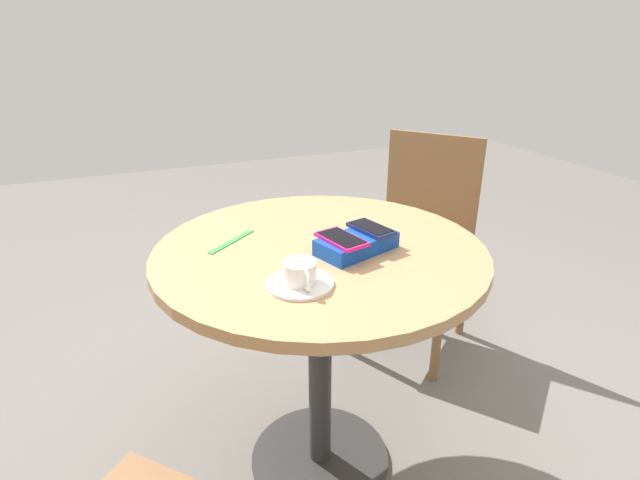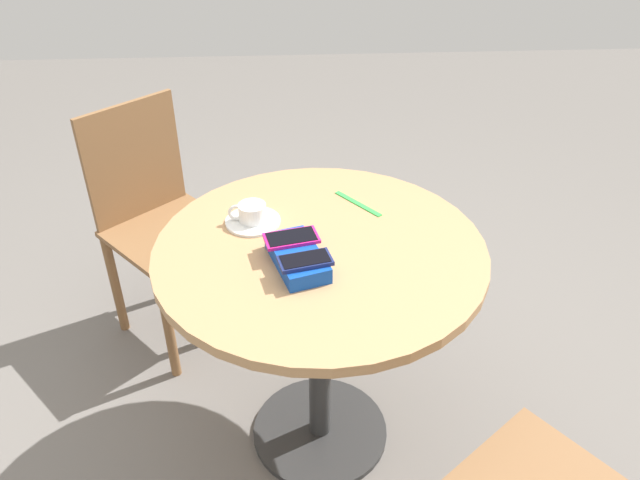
{
  "view_description": "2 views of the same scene",
  "coord_description": "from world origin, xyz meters",
  "px_view_note": "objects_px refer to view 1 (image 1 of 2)",
  "views": [
    {
      "loc": [
        0.48,
        1.13,
        1.31
      ],
      "look_at": [
        0.0,
        0.0,
        0.79
      ],
      "focal_mm": 28.0,
      "sensor_mm": 36.0,
      "label": 1
    },
    {
      "loc": [
        -1.37,
        0.08,
        1.73
      ],
      "look_at": [
        0.0,
        0.0,
        0.79
      ],
      "focal_mm": 35.0,
      "sensor_mm": 36.0,
      "label": 2
    }
  ],
  "objects_px": {
    "round_table": "(320,295)",
    "phone_box": "(357,244)",
    "saucer": "(300,284)",
    "coffee_cup": "(300,272)",
    "phone_navy": "(371,229)",
    "chair_near_window": "(418,240)",
    "phone_magenta": "(341,239)",
    "lanyard_strap": "(232,242)"
  },
  "relations": [
    {
      "from": "round_table",
      "to": "saucer",
      "type": "relative_size",
      "value": 5.73
    },
    {
      "from": "phone_navy",
      "to": "coffee_cup",
      "type": "distance_m",
      "value": 0.3
    },
    {
      "from": "saucer",
      "to": "chair_near_window",
      "type": "xyz_separation_m",
      "value": [
        -0.8,
        -0.7,
        -0.3
      ]
    },
    {
      "from": "round_table",
      "to": "coffee_cup",
      "type": "xyz_separation_m",
      "value": [
        0.13,
        0.19,
        0.18
      ]
    },
    {
      "from": "round_table",
      "to": "lanyard_strap",
      "type": "bearing_deg",
      "value": -30.62
    },
    {
      "from": "phone_box",
      "to": "coffee_cup",
      "type": "bearing_deg",
      "value": 30.86
    },
    {
      "from": "phone_navy",
      "to": "saucer",
      "type": "xyz_separation_m",
      "value": [
        0.26,
        0.14,
        -0.05
      ]
    },
    {
      "from": "phone_magenta",
      "to": "saucer",
      "type": "height_order",
      "value": "phone_magenta"
    },
    {
      "from": "saucer",
      "to": "round_table",
      "type": "bearing_deg",
      "value": -125.0
    },
    {
      "from": "phone_box",
      "to": "phone_navy",
      "type": "height_order",
      "value": "phone_navy"
    },
    {
      "from": "phone_navy",
      "to": "round_table",
      "type": "bearing_deg",
      "value": -18.76
    },
    {
      "from": "phone_box",
      "to": "lanyard_strap",
      "type": "distance_m",
      "value": 0.35
    },
    {
      "from": "phone_navy",
      "to": "chair_near_window",
      "type": "bearing_deg",
      "value": -134.37
    },
    {
      "from": "saucer",
      "to": "lanyard_strap",
      "type": "bearing_deg",
      "value": -74.84
    },
    {
      "from": "coffee_cup",
      "to": "phone_magenta",
      "type": "bearing_deg",
      "value": -144.74
    },
    {
      "from": "phone_navy",
      "to": "chair_near_window",
      "type": "xyz_separation_m",
      "value": [
        -0.55,
        -0.56,
        -0.34
      ]
    },
    {
      "from": "phone_magenta",
      "to": "coffee_cup",
      "type": "bearing_deg",
      "value": 35.26
    },
    {
      "from": "phone_box",
      "to": "saucer",
      "type": "relative_size",
      "value": 1.51
    },
    {
      "from": "saucer",
      "to": "coffee_cup",
      "type": "xyz_separation_m",
      "value": [
        0.0,
        0.0,
        0.03
      ]
    },
    {
      "from": "coffee_cup",
      "to": "lanyard_strap",
      "type": "distance_m",
      "value": 0.32
    },
    {
      "from": "phone_magenta",
      "to": "coffee_cup",
      "type": "relative_size",
      "value": 1.42
    },
    {
      "from": "phone_navy",
      "to": "phone_magenta",
      "type": "bearing_deg",
      "value": 17.33
    },
    {
      "from": "phone_navy",
      "to": "phone_box",
      "type": "bearing_deg",
      "value": 19.95
    },
    {
      "from": "phone_magenta",
      "to": "chair_near_window",
      "type": "bearing_deg",
      "value": -137.69
    },
    {
      "from": "chair_near_window",
      "to": "phone_box",
      "type": "bearing_deg",
      "value": 43.98
    },
    {
      "from": "phone_box",
      "to": "coffee_cup",
      "type": "relative_size",
      "value": 2.2
    },
    {
      "from": "round_table",
      "to": "chair_near_window",
      "type": "xyz_separation_m",
      "value": [
        -0.68,
        -0.51,
        -0.14
      ]
    },
    {
      "from": "saucer",
      "to": "coffee_cup",
      "type": "relative_size",
      "value": 1.45
    },
    {
      "from": "chair_near_window",
      "to": "saucer",
      "type": "bearing_deg",
      "value": 40.93
    },
    {
      "from": "phone_box",
      "to": "coffee_cup",
      "type": "height_order",
      "value": "coffee_cup"
    },
    {
      "from": "phone_navy",
      "to": "phone_magenta",
      "type": "relative_size",
      "value": 0.94
    },
    {
      "from": "coffee_cup",
      "to": "chair_near_window",
      "type": "distance_m",
      "value": 1.12
    },
    {
      "from": "phone_box",
      "to": "saucer",
      "type": "height_order",
      "value": "phone_box"
    },
    {
      "from": "round_table",
      "to": "phone_magenta",
      "type": "xyz_separation_m",
      "value": [
        -0.03,
        0.08,
        0.2
      ]
    },
    {
      "from": "round_table",
      "to": "phone_box",
      "type": "xyz_separation_m",
      "value": [
        -0.08,
        0.06,
        0.17
      ]
    },
    {
      "from": "lanyard_strap",
      "to": "saucer",
      "type": "bearing_deg",
      "value": 105.16
    },
    {
      "from": "saucer",
      "to": "lanyard_strap",
      "type": "distance_m",
      "value": 0.32
    },
    {
      "from": "phone_navy",
      "to": "coffee_cup",
      "type": "xyz_separation_m",
      "value": [
        0.26,
        0.14,
        -0.01
      ]
    },
    {
      "from": "chair_near_window",
      "to": "coffee_cup",
      "type": "bearing_deg",
      "value": 41.05
    },
    {
      "from": "phone_box",
      "to": "lanyard_strap",
      "type": "relative_size",
      "value": 1.29
    },
    {
      "from": "round_table",
      "to": "phone_box",
      "type": "distance_m",
      "value": 0.2
    },
    {
      "from": "phone_box",
      "to": "phone_navy",
      "type": "bearing_deg",
      "value": -160.05
    }
  ]
}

